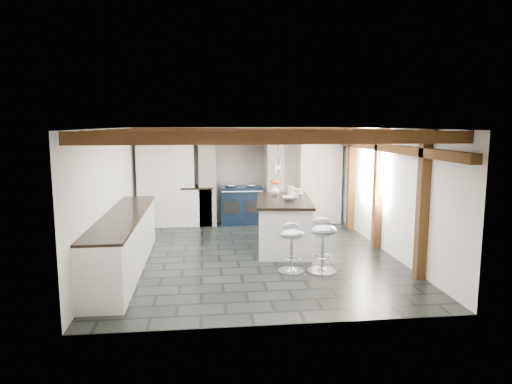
{
  "coord_description": "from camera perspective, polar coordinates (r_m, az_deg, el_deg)",
  "views": [
    {
      "loc": [
        -0.87,
        -8.08,
        2.37
      ],
      "look_at": [
        0.1,
        0.4,
        1.1
      ],
      "focal_mm": 32.0,
      "sensor_mm": 36.0,
      "label": 1
    }
  ],
  "objects": [
    {
      "name": "range_cooker",
      "position": [
        10.96,
        -1.88,
        -1.55
      ],
      "size": [
        1.0,
        0.63,
        0.99
      ],
      "color": "black",
      "rests_on": "ground"
    },
    {
      "name": "bar_stool_far",
      "position": [
        7.39,
        4.43,
        -6.21
      ],
      "size": [
        0.47,
        0.47,
        0.81
      ],
      "rotation": [
        0.0,
        0.0,
        0.22
      ],
      "color": "silver",
      "rests_on": "ground"
    },
    {
      "name": "kitchen_island",
      "position": [
        8.8,
        3.47,
        -3.88
      ],
      "size": [
        1.26,
        2.06,
        1.28
      ],
      "rotation": [
        0.0,
        0.0,
        -0.13
      ],
      "color": "white",
      "rests_on": "ground"
    },
    {
      "name": "bar_stool_near",
      "position": [
        7.42,
        8.36,
        -5.81
      ],
      "size": [
        0.57,
        0.57,
        0.89
      ],
      "rotation": [
        0.0,
        0.0,
        -0.38
      ],
      "color": "silver",
      "rests_on": "ground"
    },
    {
      "name": "room_shell",
      "position": [
        9.59,
        -4.91,
        0.61
      ],
      "size": [
        6.0,
        6.03,
        6.0
      ],
      "color": "white",
      "rests_on": "ground"
    },
    {
      "name": "ground",
      "position": [
        8.47,
        -0.37,
        -7.79
      ],
      "size": [
        6.0,
        6.0,
        0.0
      ],
      "primitive_type": "plane",
      "color": "black",
      "rests_on": "ground"
    }
  ]
}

